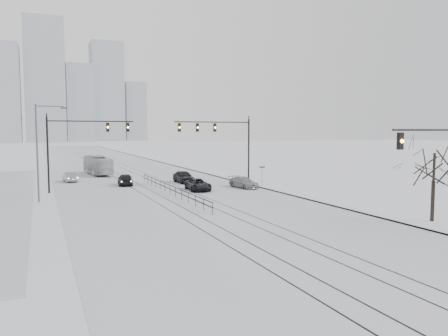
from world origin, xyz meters
TOP-DOWN VIEW (x-y plane):
  - ground at (0.00, 0.00)m, footprint 500.00×500.00m
  - road at (0.00, 60.00)m, footprint 22.00×260.00m
  - sidewalk_east at (13.50, 60.00)m, footprint 5.00×260.00m
  - curb at (11.05, 60.00)m, footprint 0.10×260.00m
  - tram_rails at (-0.00, 40.00)m, footprint 5.30×180.00m
  - skyline at (5.02, 273.63)m, footprint 96.00×48.00m
  - traffic_mast_near at (10.79, 6.00)m, footprint 6.10×0.37m
  - traffic_mast_ne at (8.15, 34.99)m, footprint 9.60×0.37m
  - traffic_mast_nw at (-8.52, 36.00)m, footprint 9.10×0.37m
  - street_light_west at (-12.20, 30.00)m, footprint 2.73×0.25m
  - bare_tree at (13.20, 9.00)m, footprint 4.40×4.40m
  - median_fence at (0.00, 30.00)m, footprint 0.06×24.00m
  - street_sign at (11.80, 32.00)m, footprint 0.70×0.06m
  - sedan_sb_inner at (-2.87, 39.48)m, footprint 2.18×4.35m
  - sedan_sb_outer at (-8.80, 45.84)m, footprint 1.77×3.92m
  - sedan_nb_front at (3.67, 31.67)m, footprint 2.46×4.76m
  - sedan_nb_right at (9.23, 31.70)m, footprint 2.49×4.57m
  - sedan_nb_far at (4.40, 39.15)m, footprint 1.89×4.55m
  - box_truck at (-4.30, 54.23)m, footprint 3.28×10.18m

SIDE VIEW (x-z plane):
  - ground at x=0.00m, z-range 0.00..0.00m
  - road at x=0.00m, z-range 0.00..0.02m
  - tram_rails at x=0.00m, z-range 0.02..0.03m
  - curb at x=11.05m, z-range 0.00..0.12m
  - sidewalk_east at x=13.50m, z-range 0.00..0.16m
  - median_fence at x=0.00m, z-range 0.03..1.03m
  - sedan_sb_outer at x=-8.80m, z-range 0.00..1.25m
  - sedan_nb_right at x=9.23m, z-range 0.00..1.26m
  - sedan_nb_front at x=3.67m, z-range 0.00..1.28m
  - sedan_sb_inner at x=-2.87m, z-range 0.00..1.42m
  - sedan_nb_far at x=4.40m, z-range 0.00..1.54m
  - box_truck at x=-4.30m, z-range 0.00..2.79m
  - street_sign at x=11.80m, z-range 0.41..2.81m
  - bare_tree at x=13.20m, z-range 1.44..7.54m
  - traffic_mast_near at x=10.79m, z-range 1.06..8.06m
  - street_light_west at x=-12.20m, z-range 0.71..9.71m
  - traffic_mast_nw at x=-8.52m, z-range 1.57..9.57m
  - traffic_mast_ne at x=8.15m, z-range 1.76..9.76m
  - skyline at x=5.02m, z-range -5.35..66.65m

